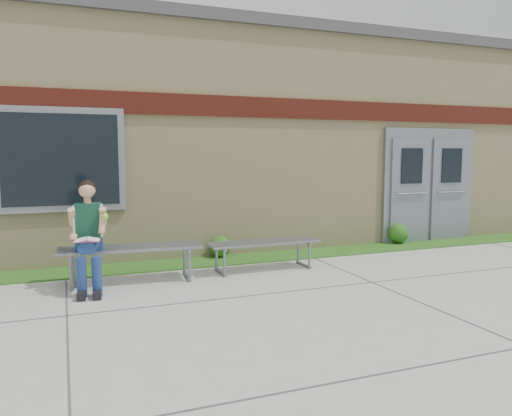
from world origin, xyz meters
name	(u,v)px	position (x,y,z in m)	size (l,w,h in m)	color
ground	(327,300)	(0.00, 0.00, 0.00)	(80.00, 80.00, 0.00)	#9E9E99
grass_strip	(252,258)	(0.00, 2.60, 0.01)	(16.00, 0.80, 0.02)	#1A5416
school_building	(200,140)	(0.00, 5.99, 2.10)	(16.20, 6.22, 4.20)	beige
bench_left	(131,254)	(-2.13, 1.76, 0.39)	(1.99, 0.69, 0.51)	slate
bench_right	(264,248)	(-0.13, 1.76, 0.35)	(1.75, 0.50, 0.45)	slate
girl	(88,233)	(-2.70, 1.54, 0.76)	(0.50, 0.87, 1.45)	navy
shrub_mid	(220,246)	(-0.50, 2.85, 0.20)	(0.36, 0.36, 0.36)	#1A5416
shrub_east	(398,233)	(3.20, 2.85, 0.22)	(0.40, 0.40, 0.40)	#1A5416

